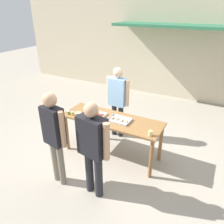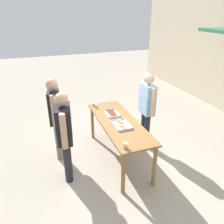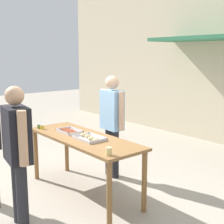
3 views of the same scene
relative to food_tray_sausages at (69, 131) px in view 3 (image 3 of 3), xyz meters
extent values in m
plane|color=#A39989|center=(0.36, 0.01, -0.89)|extent=(24.00, 24.00, 0.00)
cube|color=#2D704C|center=(0.36, 3.46, 1.51)|extent=(3.20, 1.00, 0.08)
cube|color=brown|center=(0.36, 0.01, -0.04)|extent=(2.06, 0.72, 0.04)
cylinder|color=brown|center=(-0.61, -0.28, -0.47)|extent=(0.07, 0.07, 0.84)
cylinder|color=brown|center=(1.32, -0.28, -0.47)|extent=(0.07, 0.07, 0.84)
cylinder|color=brown|center=(-0.61, 0.31, -0.47)|extent=(0.07, 0.07, 0.84)
cylinder|color=brown|center=(1.32, 0.31, -0.47)|extent=(0.07, 0.07, 0.84)
cube|color=silver|center=(0.00, 0.00, -0.01)|extent=(0.39, 0.26, 0.01)
cube|color=silver|center=(0.00, -0.13, 0.01)|extent=(0.39, 0.01, 0.03)
cube|color=silver|center=(0.00, 0.13, 0.01)|extent=(0.39, 0.01, 0.03)
cube|color=silver|center=(-0.19, 0.00, 0.01)|extent=(0.01, 0.26, 0.03)
cube|color=silver|center=(0.19, 0.00, 0.01)|extent=(0.01, 0.26, 0.03)
cylinder|color=#A34C2D|center=(-0.15, 0.00, 0.01)|extent=(0.03, 0.14, 0.03)
cylinder|color=#A34C2D|center=(-0.12, 0.01, 0.00)|extent=(0.02, 0.12, 0.02)
cylinder|color=#A34C2D|center=(-0.08, 0.00, 0.01)|extent=(0.03, 0.15, 0.03)
cylinder|color=#A34C2D|center=(-0.04, 0.01, 0.01)|extent=(0.03, 0.13, 0.03)
cylinder|color=#A34C2D|center=(0.00, 0.00, 0.01)|extent=(0.03, 0.14, 0.02)
cylinder|color=#A34C2D|center=(0.04, 0.00, 0.01)|extent=(0.04, 0.13, 0.03)
cylinder|color=#A34C2D|center=(0.08, 0.00, 0.01)|extent=(0.04, 0.12, 0.03)
cylinder|color=#A34C2D|center=(0.12, 0.00, 0.01)|extent=(0.04, 0.14, 0.03)
cylinder|color=#A34C2D|center=(0.16, 0.00, 0.01)|extent=(0.04, 0.12, 0.03)
cube|color=silver|center=(0.53, 0.00, -0.01)|extent=(0.44, 0.30, 0.01)
cube|color=silver|center=(0.53, -0.15, 0.01)|extent=(0.44, 0.01, 0.03)
cube|color=silver|center=(0.53, 0.15, 0.01)|extent=(0.44, 0.01, 0.03)
cube|color=silver|center=(0.32, 0.00, 0.01)|extent=(0.01, 0.30, 0.03)
cube|color=silver|center=(0.75, 0.00, 0.01)|extent=(0.01, 0.30, 0.03)
ellipsoid|color=#D6B77F|center=(0.38, 0.00, 0.02)|extent=(0.07, 0.11, 0.05)
ellipsoid|color=#D6B77F|center=(0.48, 0.01, 0.02)|extent=(0.06, 0.10, 0.05)
ellipsoid|color=#D6B77F|center=(0.58, -0.01, 0.02)|extent=(0.08, 0.13, 0.05)
ellipsoid|color=#D6B77F|center=(0.68, 0.00, 0.02)|extent=(0.07, 0.11, 0.05)
cylinder|color=#567A38|center=(-0.54, -0.24, 0.02)|extent=(0.06, 0.06, 0.06)
cylinder|color=#B2B2B7|center=(-0.54, -0.24, 0.05)|extent=(0.06, 0.06, 0.01)
cylinder|color=gold|center=(-0.45, -0.23, 0.02)|extent=(0.06, 0.06, 0.06)
cylinder|color=#B2B2B7|center=(-0.45, -0.23, 0.05)|extent=(0.06, 0.06, 0.01)
cylinder|color=#DBC67A|center=(1.25, -0.23, 0.03)|extent=(0.07, 0.07, 0.10)
cylinder|color=#232328|center=(0.01, 0.77, -0.48)|extent=(0.12, 0.12, 0.83)
cylinder|color=#232328|center=(0.19, 0.77, -0.48)|extent=(0.12, 0.12, 0.83)
cube|color=#84B2DB|center=(0.10, 0.77, 0.26)|extent=(0.41, 0.23, 0.65)
sphere|color=#DBAD89|center=(0.10, 0.77, 0.72)|extent=(0.22, 0.22, 0.22)
cylinder|color=#DBAD89|center=(-0.15, 0.78, 0.28)|extent=(0.09, 0.09, 0.62)
cylinder|color=#DBAD89|center=(0.34, 0.76, 0.28)|extent=(0.09, 0.09, 0.62)
cylinder|color=#232328|center=(0.70, -1.10, -0.48)|extent=(0.14, 0.14, 0.82)
cylinder|color=#232328|center=(0.50, -1.07, -0.48)|extent=(0.14, 0.14, 0.82)
cube|color=black|center=(0.60, -1.09, 0.25)|extent=(0.49, 0.32, 0.65)
sphere|color=tan|center=(0.60, -1.09, 0.71)|extent=(0.22, 0.22, 0.22)
cylinder|color=tan|center=(0.88, -1.13, 0.27)|extent=(0.10, 0.10, 0.62)
cylinder|color=tan|center=(0.33, -1.04, 0.27)|extent=(0.10, 0.10, 0.62)
camera|label=1|loc=(2.20, -3.43, 2.06)|focal=35.00mm
camera|label=2|loc=(3.93, -1.43, 2.02)|focal=35.00mm
camera|label=3|loc=(4.01, -2.47, 1.17)|focal=50.00mm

